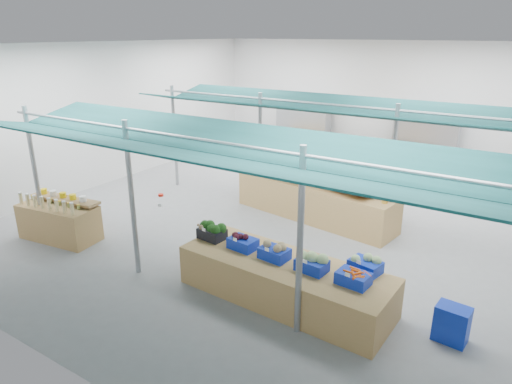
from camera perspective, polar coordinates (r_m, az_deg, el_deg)
floor at (r=11.68m, az=3.35°, el=-3.06°), size 13.00×13.00×0.00m
hall at (r=12.21m, az=6.96°, el=10.73°), size 13.00×13.00×13.00m
pole_grid at (r=9.29m, az=2.32°, el=2.85°), size 10.00×4.60×3.00m
awnings at (r=9.06m, az=2.41°, el=8.73°), size 9.50×7.08×0.30m
back_shelving_left at (r=17.62m, az=5.89°, el=7.97°), size 2.00×0.50×2.00m
back_shelving_right at (r=16.16m, az=20.34°, el=5.83°), size 2.00×0.50×2.00m
bottle_shelf at (r=11.22m, az=-23.25°, el=-3.25°), size 1.89×1.30×1.08m
veg_counter at (r=8.09m, az=3.53°, el=-11.00°), size 3.83×1.44×0.73m
fruit_counter at (r=11.51m, az=7.28°, el=-1.12°), size 4.32×1.64×0.90m
far_counter at (r=15.77m, az=9.91°, el=4.47°), size 5.34×1.72×0.95m
crate_stack at (r=7.75m, az=23.26°, el=-14.90°), size 0.51×0.38×0.58m
vendor_left at (r=12.83m, az=4.64°, el=2.98°), size 0.67×0.49×1.69m
vendor_right at (r=12.14m, az=12.15°, el=1.64°), size 0.91×0.76×1.69m
crate_broccoli at (r=8.71m, az=-5.53°, el=-4.85°), size 0.53×0.43×0.35m
crate_beets at (r=8.30m, az=-1.65°, el=-6.23°), size 0.53×0.43×0.29m
crate_celeriac at (r=7.94m, az=2.32°, el=-7.38°), size 0.53×0.43×0.31m
crate_cabbage at (r=7.61m, az=7.00°, el=-8.68°), size 0.53×0.43×0.35m
crate_carrots at (r=7.36m, az=12.08°, el=-10.43°), size 0.53×0.43×0.29m
sparrow at (r=8.69m, az=-6.94°, el=-4.33°), size 0.12×0.09×0.11m
pole_ribbon at (r=10.13m, az=-11.83°, el=-0.50°), size 0.12×0.12×0.28m
apple_heap_yellow at (r=11.80m, az=3.10°, el=2.69°), size 2.02×1.24×0.27m
apple_heap_red at (r=10.81m, az=10.85°, el=0.78°), size 1.64×1.12×0.27m
pineapple at (r=10.34m, az=15.86°, el=-0.38°), size 0.14×0.14×0.39m
crate_extra at (r=7.73m, az=13.53°, el=-8.71°), size 0.56×0.45×0.32m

